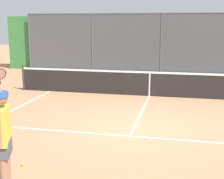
% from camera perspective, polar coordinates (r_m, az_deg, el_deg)
% --- Properties ---
extents(ground_plane, '(60.00, 60.00, 0.00)m').
position_cam_1_polar(ground_plane, '(9.11, 4.00, -6.55)').
color(ground_plane, '#B27551').
extents(court_line_markings, '(8.51, 8.61, 0.01)m').
position_cam_1_polar(court_line_markings, '(8.00, 2.71, -9.17)').
color(court_line_markings, white).
rests_on(court_line_markings, ground).
extents(fence_backdrop, '(18.87, 1.37, 3.39)m').
position_cam_1_polar(fence_backdrop, '(18.87, 8.78, 7.84)').
color(fence_backdrop, '#474C51').
rests_on(fence_backdrop, ground).
extents(tennis_net, '(10.94, 0.09, 1.07)m').
position_cam_1_polar(tennis_net, '(12.76, 6.67, 1.01)').
color(tennis_net, '#2D2D2D').
rests_on(tennis_net, ground).
extents(tennis_player, '(0.85, 1.28, 2.09)m').
position_cam_1_polar(tennis_player, '(5.61, -18.83, -7.50)').
color(tennis_player, navy).
rests_on(tennis_player, ground).
extents(tennis_ball_near_baseline, '(0.07, 0.07, 0.07)m').
position_cam_1_polar(tennis_ball_near_baseline, '(6.95, -15.45, -12.68)').
color(tennis_ball_near_baseline, '#D6E042').
rests_on(tennis_ball_near_baseline, ground).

